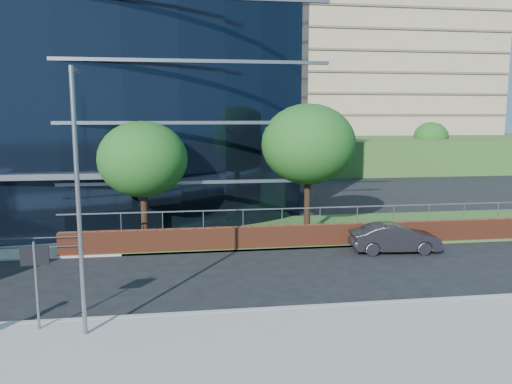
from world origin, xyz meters
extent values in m
cube|color=#2D511E|center=(24.00, 11.00, 0.06)|extent=(36.00, 8.00, 0.12)
cube|color=black|center=(-4.00, 24.00, 8.00)|extent=(38.00, 16.00, 16.00)
cube|color=maroon|center=(20.00, 7.30, 0.60)|extent=(34.00, 0.40, 1.20)
cube|color=slate|center=(20.00, 7.30, 2.08)|extent=(34.00, 0.06, 0.06)
cube|color=#2D511E|center=(32.00, 56.00, 2.00)|extent=(60.00, 42.00, 4.00)
cube|color=#9F876A|center=(32.00, 58.00, 17.00)|extent=(50.00, 12.00, 26.00)
cylinder|color=slate|center=(4.50, -1.60, 1.55)|extent=(0.08, 0.08, 2.80)
cube|color=black|center=(4.50, -1.58, 2.50)|extent=(0.85, 0.06, 0.60)
cylinder|color=black|center=(7.00, 9.00, 1.54)|extent=(0.36, 0.36, 3.08)
ellipsoid|color=#124012|center=(7.00, 9.00, 4.55)|extent=(4.62, 4.62, 3.93)
cylinder|color=black|center=(16.00, 10.00, 1.76)|extent=(0.36, 0.36, 3.52)
ellipsoid|color=#124012|center=(16.00, 10.00, 5.20)|extent=(5.28, 5.28, 4.49)
cylinder|color=black|center=(24.00, 40.00, 1.54)|extent=(0.36, 0.36, 3.08)
ellipsoid|color=#124012|center=(24.00, 40.00, 4.55)|extent=(4.62, 4.62, 3.93)
cylinder|color=black|center=(40.00, 42.00, 1.43)|extent=(0.36, 0.36, 2.86)
ellipsoid|color=#124012|center=(40.00, 42.00, 4.23)|extent=(4.29, 4.29, 3.65)
cylinder|color=slate|center=(6.00, -2.20, 4.15)|extent=(0.14, 0.14, 8.00)
cube|color=slate|center=(6.00, -1.85, 8.05)|extent=(0.15, 0.70, 0.12)
imported|color=black|center=(19.44, 5.76, 0.72)|extent=(4.50, 1.91, 1.44)
camera|label=1|loc=(9.07, -17.20, 6.72)|focal=35.00mm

